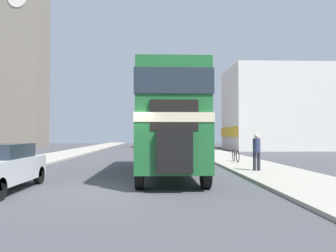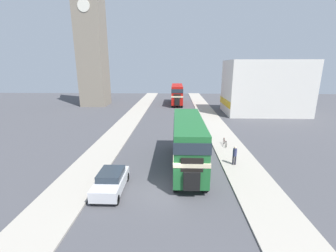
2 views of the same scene
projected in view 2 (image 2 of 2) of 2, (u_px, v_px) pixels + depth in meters
name	position (u px, v px, depth m)	size (l,w,h in m)	color
ground_plane	(164.00, 192.00, 16.05)	(120.00, 120.00, 0.00)	#47474C
sidewalk_right	(259.00, 192.00, 15.82)	(3.50, 120.00, 0.12)	#A8A093
sidewalk_left	(71.00, 189.00, 16.25)	(3.50, 120.00, 0.12)	#A8A093
double_decker_bus	(188.00, 139.00, 19.48)	(2.51, 10.29, 4.31)	#1E602D
bus_distant	(177.00, 93.00, 52.51)	(2.52, 11.03, 4.47)	#B2140F
car_parked_near	(111.00, 181.00, 15.94)	(1.82, 4.00, 1.51)	silver
pedestrian_walking	(235.00, 154.00, 19.93)	(0.35, 0.35, 1.74)	#282833
bicycle_on_pavement	(225.00, 142.00, 24.96)	(0.05, 1.76, 0.78)	black
church_tower	(89.00, 15.00, 47.08)	(5.74, 5.74, 37.41)	gray
shop_building_block	(265.00, 88.00, 41.43)	(14.37, 8.96, 9.76)	silver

